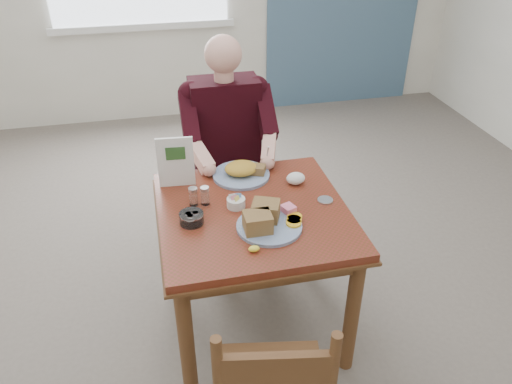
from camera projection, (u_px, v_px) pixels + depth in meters
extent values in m
plane|color=#62584F|center=(254.00, 321.00, 2.79)|extent=(6.00, 6.00, 0.00)
ellipsoid|color=yellow|center=(254.00, 249.00, 2.11)|extent=(0.06, 0.05, 0.03)
ellipsoid|color=white|center=(296.00, 178.00, 2.58)|extent=(0.11, 0.09, 0.06)
cylinder|color=silver|center=(325.00, 200.00, 2.45)|extent=(0.08, 0.08, 0.01)
cube|color=white|center=(143.00, 27.00, 4.67)|extent=(1.72, 0.04, 0.06)
cube|color=maroon|center=(253.00, 213.00, 2.40)|extent=(0.90, 0.90, 0.04)
cube|color=brown|center=(253.00, 218.00, 2.41)|extent=(0.92, 0.92, 0.01)
cylinder|color=brown|center=(187.00, 343.00, 2.20)|extent=(0.07, 0.07, 0.71)
cylinder|color=brown|center=(352.00, 314.00, 2.35)|extent=(0.07, 0.07, 0.71)
cylinder|color=brown|center=(172.00, 238.00, 2.85)|extent=(0.07, 0.07, 0.71)
cylinder|color=brown|center=(303.00, 221.00, 2.99)|extent=(0.07, 0.07, 0.71)
cube|color=brown|center=(273.00, 278.00, 2.11)|extent=(0.80, 0.03, 0.08)
cube|color=brown|center=(238.00, 185.00, 2.76)|extent=(0.80, 0.03, 0.08)
cube|color=brown|center=(173.00, 236.00, 2.36)|extent=(0.03, 0.80, 0.08)
cube|color=brown|center=(329.00, 215.00, 2.51)|extent=(0.03, 0.80, 0.08)
cylinder|color=brown|center=(206.00, 233.00, 3.10)|extent=(0.04, 0.04, 0.45)
cylinder|color=brown|center=(262.00, 225.00, 3.17)|extent=(0.04, 0.04, 0.45)
cylinder|color=brown|center=(198.00, 202.00, 3.40)|extent=(0.04, 0.04, 0.45)
cylinder|color=brown|center=(250.00, 196.00, 3.47)|extent=(0.04, 0.04, 0.45)
cube|color=brown|center=(228.00, 182.00, 3.16)|extent=(0.42, 0.42, 0.03)
cylinder|color=brown|center=(194.00, 139.00, 3.15)|extent=(0.04, 0.04, 0.50)
cylinder|color=brown|center=(249.00, 134.00, 3.22)|extent=(0.04, 0.04, 0.50)
cube|color=brown|center=(221.00, 122.00, 3.13)|extent=(0.38, 0.03, 0.14)
cube|color=brown|center=(276.00, 370.00, 1.55)|extent=(0.38, 0.10, 0.14)
cube|color=gray|center=(215.00, 183.00, 3.00)|extent=(0.13, 0.38, 0.12)
cube|color=gray|center=(247.00, 180.00, 3.04)|extent=(0.13, 0.38, 0.12)
cube|color=gray|center=(221.00, 241.00, 3.01)|extent=(0.10, 0.10, 0.48)
cube|color=gray|center=(254.00, 236.00, 3.05)|extent=(0.10, 0.10, 0.48)
cube|color=black|center=(225.00, 126.00, 2.98)|extent=(0.40, 0.22, 0.58)
sphere|color=black|center=(191.00, 94.00, 2.83)|extent=(0.15, 0.15, 0.15)
sphere|color=black|center=(256.00, 88.00, 2.90)|extent=(0.15, 0.15, 0.15)
cylinder|color=#E3A28F|center=(224.00, 77.00, 2.80)|extent=(0.11, 0.11, 0.08)
sphere|color=#E3A28F|center=(223.00, 54.00, 2.73)|extent=(0.21, 0.21, 0.21)
cube|color=black|center=(189.00, 118.00, 2.78)|extent=(0.09, 0.29, 0.27)
cube|color=black|center=(266.00, 112.00, 2.87)|extent=(0.09, 0.29, 0.27)
sphere|color=black|center=(193.00, 143.00, 2.74)|extent=(0.09, 0.09, 0.09)
sphere|color=black|center=(270.00, 136.00, 2.83)|extent=(0.09, 0.09, 0.09)
cube|color=#E3A28F|center=(201.00, 156.00, 2.69)|extent=(0.14, 0.23, 0.14)
cube|color=#E3A28F|center=(269.00, 149.00, 2.76)|extent=(0.14, 0.23, 0.14)
sphere|color=#E3A28F|center=(209.00, 169.00, 2.64)|extent=(0.08, 0.08, 0.08)
sphere|color=#E3A28F|center=(267.00, 163.00, 2.70)|extent=(0.08, 0.08, 0.08)
cylinder|color=silver|center=(267.00, 155.00, 2.68)|extent=(0.01, 0.05, 0.12)
cylinder|color=white|center=(269.00, 226.00, 2.26)|extent=(0.34, 0.34, 0.02)
cube|color=tan|center=(258.00, 222.00, 2.20)|extent=(0.12, 0.11, 0.08)
cube|color=tan|center=(266.00, 210.00, 2.28)|extent=(0.15, 0.14, 0.08)
cylinder|color=yellow|center=(294.00, 223.00, 2.26)|extent=(0.09, 0.09, 0.01)
cylinder|color=yellow|center=(294.00, 220.00, 2.28)|extent=(0.07, 0.07, 0.01)
cylinder|color=yellow|center=(295.00, 217.00, 2.30)|extent=(0.09, 0.09, 0.01)
cube|color=pink|center=(288.00, 209.00, 2.34)|extent=(0.07, 0.08, 0.03)
cylinder|color=white|center=(241.00, 175.00, 2.65)|extent=(0.40, 0.40, 0.02)
ellipsoid|color=gold|center=(241.00, 168.00, 2.63)|extent=(0.22, 0.21, 0.07)
cube|color=tan|center=(254.00, 169.00, 2.64)|extent=(0.13, 0.11, 0.04)
cylinder|color=white|center=(236.00, 203.00, 2.40)|extent=(0.10, 0.10, 0.05)
cube|color=pink|center=(234.00, 197.00, 2.38)|extent=(0.03, 0.02, 0.02)
cube|color=#6699D8|center=(238.00, 195.00, 2.39)|extent=(0.03, 0.02, 0.02)
cube|color=#EAD159|center=(237.00, 198.00, 2.37)|extent=(0.03, 0.03, 0.02)
cube|color=white|center=(232.00, 196.00, 2.39)|extent=(0.03, 0.01, 0.02)
cylinder|color=white|center=(193.00, 198.00, 2.40)|extent=(0.04, 0.04, 0.08)
cylinder|color=silver|center=(193.00, 190.00, 2.38)|extent=(0.05, 0.05, 0.02)
cylinder|color=white|center=(205.00, 197.00, 2.41)|extent=(0.04, 0.04, 0.08)
cylinder|color=silver|center=(205.00, 189.00, 2.38)|extent=(0.05, 0.05, 0.02)
cylinder|color=white|center=(192.00, 218.00, 2.28)|extent=(0.15, 0.15, 0.05)
cylinder|color=white|center=(188.00, 215.00, 2.28)|extent=(0.04, 0.04, 0.02)
cylinder|color=white|center=(196.00, 214.00, 2.28)|extent=(0.04, 0.04, 0.02)
cylinder|color=white|center=(190.00, 217.00, 2.26)|extent=(0.04, 0.04, 0.02)
cube|color=white|center=(176.00, 162.00, 2.51)|extent=(0.18, 0.03, 0.27)
cube|color=#2D5926|center=(175.00, 154.00, 2.47)|extent=(0.10, 0.01, 0.07)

